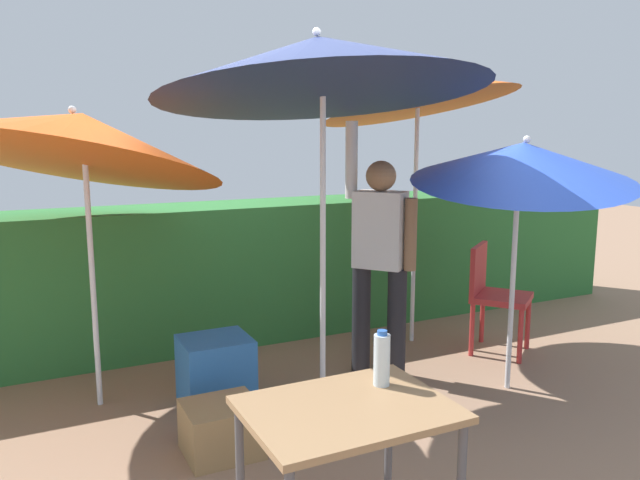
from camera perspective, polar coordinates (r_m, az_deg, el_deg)
name	(u,v)px	position (r m, az deg, el deg)	size (l,w,h in m)	color
ground_plane	(340,415)	(4.17, 1.88, -15.71)	(24.00, 24.00, 0.00)	#937056
hedge_row	(245,270)	(5.56, -6.87, -2.76)	(8.00, 0.70, 1.19)	#2D7033
umbrella_rainbow	(417,90)	(5.28, 8.84, 13.37)	(1.66, 1.64, 2.50)	silver
umbrella_orange	(320,66)	(3.83, -0.02, 15.59)	(2.01, 2.03, 2.49)	silver
umbrella_yellow	(79,138)	(4.23, -21.20, 8.65)	(1.93, 1.87, 2.25)	silver
umbrella_navy	(522,162)	(4.42, 18.02, 6.78)	(1.53, 1.51, 1.90)	silver
person_vendor	(380,252)	(4.58, 5.48, -1.09)	(0.41, 0.49, 1.88)	black
chair_plastic	(493,291)	(5.33, 15.55, -4.54)	(0.62, 0.62, 0.89)	#B72D2D
cooler_box	(216,372)	(4.26, -9.51, -11.84)	(0.45, 0.40, 0.47)	#2D6BB7
crate_cardboard	(222,429)	(3.72, -9.00, -16.68)	(0.41, 0.37, 0.29)	#9E7A4C
folding_table	(348,428)	(2.56, 2.54, -16.77)	(0.80, 0.60, 0.74)	#4C4C51
bottle_water	(382,359)	(2.68, 5.67, -10.79)	(0.07, 0.07, 0.24)	silver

